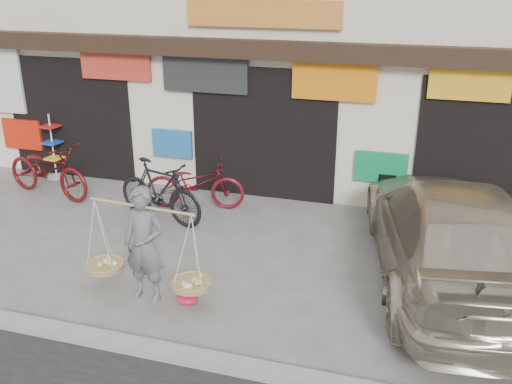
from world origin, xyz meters
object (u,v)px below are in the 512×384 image
(suv, at_px, (452,233))
(bike_0, at_px, (48,170))
(bike_2, at_px, (195,183))
(street_vendor, at_px, (145,249))
(bike_1, at_px, (160,191))
(display_rack, at_px, (53,152))

(suv, bearing_deg, bike_0, -19.00)
(bike_0, distance_m, suv, 8.08)
(bike_0, distance_m, bike_2, 3.21)
(bike_0, height_order, bike_2, bike_0)
(street_vendor, height_order, bike_2, street_vendor)
(suv, bearing_deg, bike_1, -18.44)
(street_vendor, bearing_deg, bike_0, 145.61)
(bike_1, bearing_deg, bike_2, -10.82)
(bike_1, distance_m, bike_2, 0.86)
(street_vendor, bearing_deg, bike_1, 115.92)
(street_vendor, bearing_deg, bike_2, 104.84)
(street_vendor, bearing_deg, suv, 27.85)
(street_vendor, distance_m, bike_1, 2.77)
(bike_0, height_order, suv, suv)
(bike_0, height_order, display_rack, display_rack)
(bike_0, xyz_separation_m, bike_1, (2.79, -0.49, 0.02))
(bike_1, height_order, suv, suv)
(display_rack, bearing_deg, bike_2, -10.94)
(bike_0, relative_size, display_rack, 1.48)
(bike_2, relative_size, suv, 0.34)
(suv, distance_m, display_rack, 8.84)
(street_vendor, distance_m, display_rack, 5.97)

